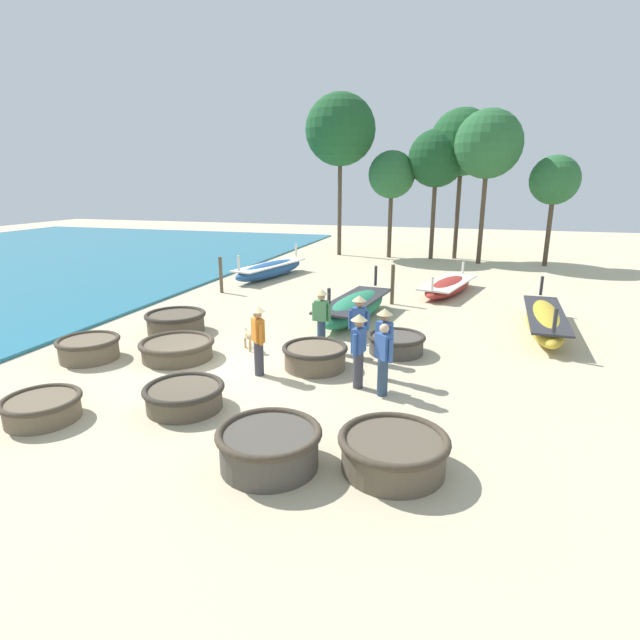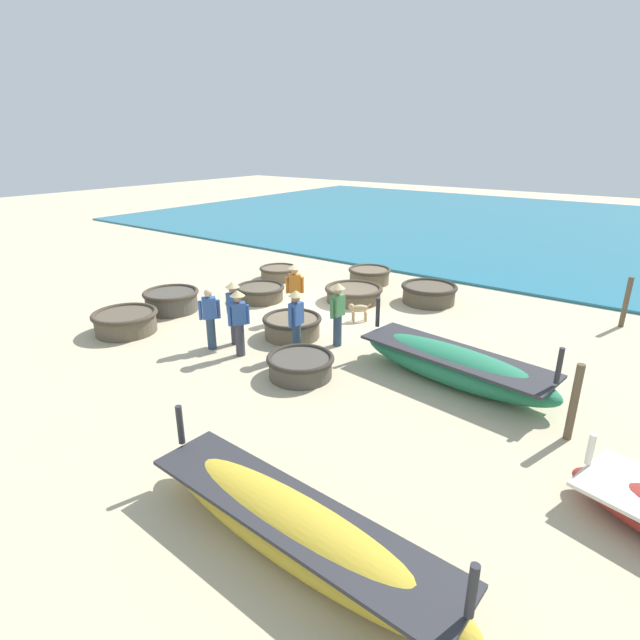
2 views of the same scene
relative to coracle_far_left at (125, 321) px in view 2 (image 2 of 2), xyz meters
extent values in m
plane|color=#C6B793|center=(-4.47, 2.97, -0.32)|extent=(80.00, 80.00, 0.00)
cube|color=teal|center=(-24.07, 6.97, -0.27)|extent=(28.00, 52.00, 0.10)
cylinder|color=brown|center=(0.00, 0.00, -0.06)|extent=(1.62, 1.62, 0.52)
torus|color=#42382B|center=(0.00, 0.00, 0.20)|extent=(1.75, 1.75, 0.13)
cylinder|color=#4C473F|center=(-0.76, 5.54, -0.10)|extent=(1.41, 1.41, 0.44)
torus|color=#332D26|center=(-0.76, 5.54, 0.12)|extent=(1.52, 1.52, 0.11)
cylinder|color=brown|center=(-2.48, 3.87, -0.07)|extent=(1.47, 1.47, 0.51)
torus|color=#332D26|center=(-2.48, 3.87, 0.18)|extent=(1.59, 1.59, 0.12)
cylinder|color=brown|center=(-7.36, 5.55, -0.06)|extent=(1.66, 1.66, 0.53)
torus|color=#332D26|center=(-7.36, 5.55, 0.21)|extent=(1.79, 1.79, 0.13)
cylinder|color=#4C473F|center=(-1.89, -0.46, -0.03)|extent=(1.56, 1.56, 0.58)
torus|color=#42382B|center=(-1.89, -0.46, 0.26)|extent=(1.68, 1.68, 0.12)
cylinder|color=brown|center=(-4.30, 1.00, -0.11)|extent=(1.48, 1.48, 0.43)
torus|color=#332D26|center=(-4.30, 1.00, 0.11)|extent=(1.60, 1.60, 0.12)
cylinder|color=brown|center=(-6.61, -0.20, -0.12)|extent=(1.34, 1.34, 0.41)
torus|color=#42382B|center=(-6.61, -0.20, 0.09)|extent=(1.45, 1.45, 0.11)
cylinder|color=brown|center=(-6.04, 3.52, -0.11)|extent=(1.75, 1.75, 0.41)
torus|color=#42382B|center=(-6.04, 3.52, 0.09)|extent=(1.89, 1.89, 0.14)
cylinder|color=brown|center=(-8.16, 2.83, -0.07)|extent=(1.43, 1.43, 0.50)
torus|color=#42382B|center=(-8.16, 2.83, 0.18)|extent=(1.54, 1.54, 0.11)
cylinder|color=silver|center=(-0.30, 11.40, 0.43)|extent=(0.10, 0.10, 0.50)
ellipsoid|color=#237551|center=(-2.52, 8.39, 0.08)|extent=(1.81, 4.72, 0.79)
cube|color=#2D2D33|center=(-2.52, 8.39, 0.33)|extent=(1.80, 4.36, 0.06)
cylinder|color=#2D2D33|center=(-2.24, 10.48, 0.78)|extent=(0.10, 0.10, 0.72)
cylinder|color=#2D2D33|center=(-2.81, 6.29, 0.78)|extent=(0.10, 0.10, 0.72)
ellipsoid|color=gold|center=(3.21, 8.63, 0.03)|extent=(1.23, 5.08, 0.71)
cube|color=#2D2D33|center=(3.21, 8.63, 0.26)|extent=(1.25, 4.68, 0.06)
cylinder|color=#2D2D33|center=(3.32, 10.94, 0.66)|extent=(0.10, 0.10, 0.64)
cylinder|color=#2D2D33|center=(3.11, 6.31, 0.66)|extent=(0.10, 0.10, 0.64)
cylinder|color=#383842|center=(-1.22, 3.00, 0.09)|extent=(0.22, 0.22, 0.82)
cube|color=#33569E|center=(-1.22, 3.00, 0.77)|extent=(0.28, 0.37, 0.54)
sphere|color=#A37556|center=(-1.22, 3.00, 1.15)|extent=(0.20, 0.20, 0.20)
cylinder|color=#33569E|center=(-1.26, 2.79, 0.72)|extent=(0.09, 0.09, 0.48)
cylinder|color=#33569E|center=(-1.18, 3.22, 0.72)|extent=(0.09, 0.09, 0.48)
cone|color=#D1BC84|center=(-1.22, 3.00, 1.28)|extent=(0.36, 0.36, 0.14)
cylinder|color=#383842|center=(-0.78, 3.63, 0.09)|extent=(0.22, 0.22, 0.82)
cube|color=#33569E|center=(-0.78, 3.63, 0.77)|extent=(0.40, 0.37, 0.54)
sphere|color=#A37556|center=(-0.78, 3.63, 1.15)|extent=(0.20, 0.20, 0.20)
cylinder|color=#33569E|center=(-0.97, 3.75, 0.72)|extent=(0.09, 0.09, 0.48)
cylinder|color=#33569E|center=(-0.60, 3.51, 0.72)|extent=(0.09, 0.09, 0.48)
cone|color=#D1BC84|center=(-0.78, 3.63, 1.28)|extent=(0.36, 0.36, 0.14)
cylinder|color=#2D425B|center=(-0.64, 2.75, 0.09)|extent=(0.22, 0.22, 0.82)
cube|color=#33569E|center=(-0.64, 2.75, 0.77)|extent=(0.40, 0.39, 0.54)
sphere|color=#DBB28E|center=(-0.64, 2.75, 1.15)|extent=(0.20, 0.20, 0.20)
cylinder|color=#33569E|center=(-0.47, 2.61, 0.72)|extent=(0.09, 0.09, 0.48)
cylinder|color=#33569E|center=(-0.81, 2.89, 0.72)|extent=(0.09, 0.09, 0.48)
cylinder|color=#2D425B|center=(-1.60, 4.74, 0.09)|extent=(0.22, 0.22, 0.82)
cube|color=#33569E|center=(-1.60, 4.74, 0.77)|extent=(0.35, 0.23, 0.54)
sphere|color=#A37556|center=(-1.60, 4.74, 1.15)|extent=(0.20, 0.20, 0.20)
cylinder|color=#33569E|center=(-1.82, 4.74, 0.72)|extent=(0.09, 0.09, 0.48)
cylinder|color=#33569E|center=(-1.38, 4.75, 0.72)|extent=(0.09, 0.09, 0.48)
cone|color=#D1BC84|center=(-1.60, 4.74, 1.28)|extent=(0.36, 0.36, 0.14)
cylinder|color=#2D425B|center=(-2.70, 5.19, 0.09)|extent=(0.22, 0.22, 0.82)
cube|color=#4C8E56|center=(-2.70, 5.19, 0.77)|extent=(0.36, 0.25, 0.54)
sphere|color=tan|center=(-2.70, 5.19, 1.15)|extent=(0.20, 0.20, 0.20)
cylinder|color=#4C8E56|center=(-2.92, 5.21, 0.72)|extent=(0.09, 0.09, 0.48)
cylinder|color=#4C8E56|center=(-2.49, 5.17, 0.72)|extent=(0.09, 0.09, 0.48)
cone|color=#D1BC84|center=(-2.70, 5.19, 1.28)|extent=(0.36, 0.36, 0.14)
cylinder|color=#383842|center=(-3.59, 3.07, 0.09)|extent=(0.22, 0.22, 0.82)
cube|color=orange|center=(-3.59, 3.07, 0.77)|extent=(0.39, 0.40, 0.54)
sphere|color=tan|center=(-3.59, 3.07, 1.15)|extent=(0.20, 0.20, 0.20)
cylinder|color=orange|center=(-3.44, 2.91, 0.72)|extent=(0.09, 0.09, 0.48)
cylinder|color=orange|center=(-3.74, 3.24, 0.72)|extent=(0.09, 0.09, 0.48)
cone|color=#D1BC84|center=(-3.59, 3.07, 1.28)|extent=(0.36, 0.36, 0.14)
ellipsoid|color=tan|center=(-4.56, 4.69, 0.07)|extent=(0.51, 0.51, 0.22)
sphere|color=tan|center=(-4.38, 4.51, 0.14)|extent=(0.18, 0.18, 0.18)
cylinder|color=tan|center=(-4.73, 4.86, 0.13)|extent=(0.17, 0.17, 0.16)
cylinder|color=tan|center=(-4.38, 4.61, -0.18)|extent=(0.06, 0.06, 0.28)
cylinder|color=tan|center=(-4.48, 4.51, -0.18)|extent=(0.06, 0.06, 0.28)
cylinder|color=tan|center=(-4.63, 4.87, -0.18)|extent=(0.06, 0.06, 0.28)
cylinder|color=tan|center=(-4.73, 4.77, -0.18)|extent=(0.06, 0.06, 0.28)
cylinder|color=brown|center=(-8.61, 10.89, 0.41)|extent=(0.14, 0.14, 1.45)
cylinder|color=brown|center=(-1.69, 10.90, 0.41)|extent=(0.14, 0.14, 1.46)
camera|label=1|loc=(0.89, -6.96, 4.05)|focal=28.00mm
camera|label=2|loc=(7.07, 11.91, 4.77)|focal=28.00mm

